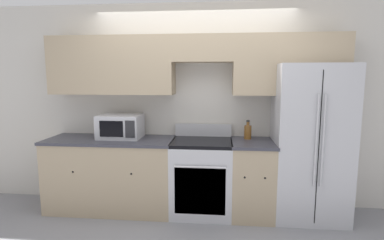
{
  "coord_description": "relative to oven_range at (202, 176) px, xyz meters",
  "views": [
    {
      "loc": [
        0.35,
        -3.23,
        1.67
      ],
      "look_at": [
        0.0,
        0.31,
        1.16
      ],
      "focal_mm": 28.0,
      "sensor_mm": 36.0,
      "label": 1
    }
  ],
  "objects": [
    {
      "name": "lower_cabinets_right",
      "position": [
        0.61,
        -0.0,
        -0.0
      ],
      "size": [
        0.52,
        0.64,
        0.91
      ],
      "color": "tan",
      "rests_on": "ground_plane"
    },
    {
      "name": "refrigerator",
      "position": [
        1.27,
        0.08,
        0.45
      ],
      "size": [
        0.83,
        0.81,
        1.82
      ],
      "color": "#B7B7BC",
      "rests_on": "ground_plane"
    },
    {
      "name": "wall_back",
      "position": [
        -0.13,
        0.28,
        1.04
      ],
      "size": [
        8.0,
        0.39,
        2.6
      ],
      "color": "beige",
      "rests_on": "ground_plane"
    },
    {
      "name": "bottle",
      "position": [
        0.56,
        0.15,
        0.54
      ],
      "size": [
        0.09,
        0.09,
        0.23
      ],
      "color": "brown",
      "rests_on": "lower_cabinets_right"
    },
    {
      "name": "microwave",
      "position": [
        -1.03,
        0.07,
        0.6
      ],
      "size": [
        0.52,
        0.39,
        0.29
      ],
      "color": "#B7B7BC",
      "rests_on": "lower_cabinets_left"
    },
    {
      "name": "lower_cabinets_left",
      "position": [
        -1.14,
        -0.0,
        -0.0
      ],
      "size": [
        1.59,
        0.64,
        0.91
      ],
      "color": "tan",
      "rests_on": "ground_plane"
    },
    {
      "name": "ground_plane",
      "position": [
        -0.12,
        -0.31,
        -0.46
      ],
      "size": [
        12.0,
        12.0,
        0.0
      ],
      "primitive_type": "plane",
      "color": "gray"
    },
    {
      "name": "oven_range",
      "position": [
        0.0,
        0.0,
        0.0
      ],
      "size": [
        0.73,
        0.65,
        1.07
      ],
      "color": "#B7B7BC",
      "rests_on": "ground_plane"
    }
  ]
}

